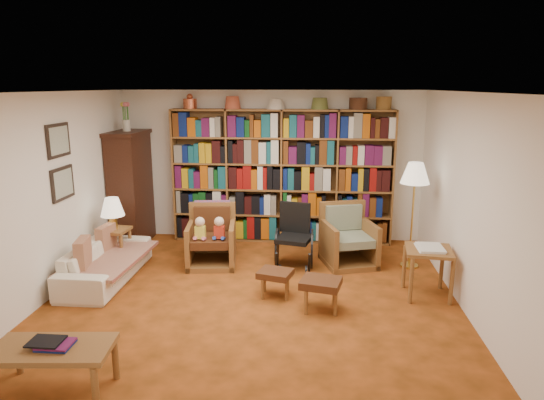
# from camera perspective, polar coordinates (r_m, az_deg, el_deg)

# --- Properties ---
(floor) EXTENTS (5.00, 5.00, 0.00)m
(floor) POSITION_cam_1_polar(r_m,az_deg,el_deg) (6.14, -2.27, -11.45)
(floor) COLOR #AA4D1A
(floor) RESTS_ON ground
(ceiling) EXTENTS (5.00, 5.00, 0.00)m
(ceiling) POSITION_cam_1_polar(r_m,az_deg,el_deg) (5.57, -2.51, 12.59)
(ceiling) COLOR white
(ceiling) RESTS_ON wall_back
(wall_back) EXTENTS (5.00, 0.00, 5.00)m
(wall_back) POSITION_cam_1_polar(r_m,az_deg,el_deg) (8.16, -0.17, 4.03)
(wall_back) COLOR white
(wall_back) RESTS_ON floor
(wall_front) EXTENTS (5.00, 0.00, 5.00)m
(wall_front) POSITION_cam_1_polar(r_m,az_deg,el_deg) (3.38, -7.83, -9.85)
(wall_front) COLOR white
(wall_front) RESTS_ON floor
(wall_left) EXTENTS (0.00, 5.00, 5.00)m
(wall_left) POSITION_cam_1_polar(r_m,az_deg,el_deg) (6.53, -24.72, 0.42)
(wall_left) COLOR white
(wall_left) RESTS_ON floor
(wall_right) EXTENTS (0.00, 5.00, 5.00)m
(wall_right) POSITION_cam_1_polar(r_m,az_deg,el_deg) (5.95, 22.23, -0.50)
(wall_right) COLOR white
(wall_right) RESTS_ON floor
(bookshelf) EXTENTS (3.60, 0.30, 2.42)m
(bookshelf) POSITION_cam_1_polar(r_m,az_deg,el_deg) (7.99, 1.16, 3.25)
(bookshelf) COLOR brown
(bookshelf) RESTS_ON floor
(curio_cabinet) EXTENTS (0.50, 0.95, 2.40)m
(curio_cabinet) POSITION_cam_1_polar(r_m,az_deg,el_deg) (8.25, -16.29, 1.49)
(curio_cabinet) COLOR #391B0F
(curio_cabinet) RESTS_ON floor
(framed_pictures) EXTENTS (0.03, 0.52, 0.97)m
(framed_pictures) POSITION_cam_1_polar(r_m,az_deg,el_deg) (6.71, -23.62, 4.11)
(framed_pictures) COLOR black
(framed_pictures) RESTS_ON wall_left
(sofa) EXTENTS (1.73, 0.68, 0.51)m
(sofa) POSITION_cam_1_polar(r_m,az_deg,el_deg) (6.96, -18.95, -6.88)
(sofa) COLOR #F0E5CB
(sofa) RESTS_ON floor
(sofa_throw) EXTENTS (0.89, 1.56, 0.04)m
(sofa_throw) POSITION_cam_1_polar(r_m,az_deg,el_deg) (6.92, -18.60, -6.54)
(sofa_throw) COLOR #C6B490
(sofa_throw) RESTS_ON sofa
(cushion_left) EXTENTS (0.16, 0.39, 0.38)m
(cushion_left) POSITION_cam_1_polar(r_m,az_deg,el_deg) (7.25, -18.92, -4.42)
(cushion_left) COLOR maroon
(cushion_left) RESTS_ON sofa
(cushion_right) EXTENTS (0.21, 0.42, 0.40)m
(cushion_right) POSITION_cam_1_polar(r_m,az_deg,el_deg) (6.65, -21.31, -6.21)
(cushion_right) COLOR maroon
(cushion_right) RESTS_ON sofa
(side_table_lamp) EXTENTS (0.43, 0.43, 0.54)m
(side_table_lamp) POSITION_cam_1_polar(r_m,az_deg,el_deg) (7.44, -18.03, -4.27)
(side_table_lamp) COLOR brown
(side_table_lamp) RESTS_ON floor
(table_lamp) EXTENTS (0.34, 0.34, 0.46)m
(table_lamp) POSITION_cam_1_polar(r_m,az_deg,el_deg) (7.32, -18.28, -0.89)
(table_lamp) COLOR gold
(table_lamp) RESTS_ON side_table_lamp
(armchair_leather) EXTENTS (0.78, 0.82, 0.88)m
(armchair_leather) POSITION_cam_1_polar(r_m,az_deg,el_deg) (7.22, -7.01, -4.58)
(armchair_leather) COLOR brown
(armchair_leather) RESTS_ON floor
(armchair_sage) EXTENTS (0.91, 0.92, 0.88)m
(armchair_sage) POSITION_cam_1_polar(r_m,az_deg,el_deg) (7.28, 8.99, -4.72)
(armchair_sage) COLOR brown
(armchair_sage) RESTS_ON floor
(wheelchair) EXTENTS (0.55, 0.75, 0.93)m
(wheelchair) POSITION_cam_1_polar(r_m,az_deg,el_deg) (6.98, 2.65, -4.58)
(wheelchair) COLOR black
(wheelchair) RESTS_ON floor
(floor_lamp) EXTENTS (0.41, 0.41, 1.53)m
(floor_lamp) POSITION_cam_1_polar(r_m,az_deg,el_deg) (7.05, 16.48, 2.56)
(floor_lamp) COLOR gold
(floor_lamp) RESTS_ON floor
(side_table_papers) EXTENTS (0.61, 0.61, 0.65)m
(side_table_papers) POSITION_cam_1_polar(r_m,az_deg,el_deg) (6.30, 17.92, -6.35)
(side_table_papers) COLOR brown
(side_table_papers) RESTS_ON floor
(footstool_a) EXTENTS (0.47, 0.43, 0.34)m
(footstool_a) POSITION_cam_1_polar(r_m,az_deg,el_deg) (6.08, 0.39, -8.85)
(footstool_a) COLOR #553016
(footstool_a) RESTS_ON floor
(footstool_b) EXTENTS (0.52, 0.47, 0.38)m
(footstool_b) POSITION_cam_1_polar(r_m,az_deg,el_deg) (5.74, 5.76, -9.92)
(footstool_b) COLOR #553016
(footstool_b) RESTS_ON floor
(coffee_table) EXTENTS (1.04, 0.59, 0.47)m
(coffee_table) POSITION_cam_1_polar(r_m,az_deg,el_deg) (4.71, -24.43, -15.97)
(coffee_table) COLOR brown
(coffee_table) RESTS_ON floor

